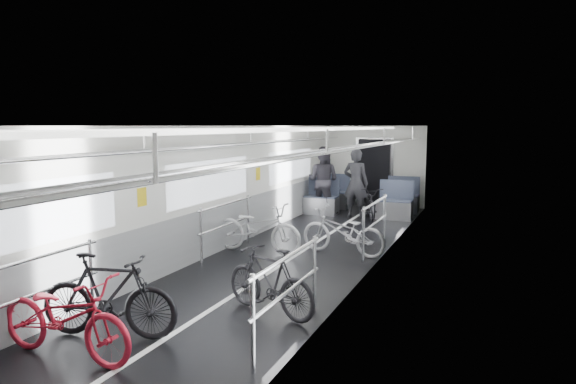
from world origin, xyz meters
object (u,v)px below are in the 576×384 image
(bike_right_near, at_px, (270,281))
(bike_right_mid, at_px, (343,232))
(bike_aisle, at_px, (370,203))
(bike_left_mid, at_px, (108,296))
(person_standing, at_px, (356,183))
(bike_left_far, at_px, (258,228))
(bike_left_near, at_px, (65,317))
(person_seated, at_px, (323,180))

(bike_right_near, bearing_deg, bike_right_mid, -160.57)
(bike_right_near, bearing_deg, bike_aisle, -157.47)
(bike_right_mid, bearing_deg, bike_left_mid, -7.92)
(person_standing, bearing_deg, bike_left_far, 83.95)
(bike_left_near, bearing_deg, bike_right_mid, -13.99)
(bike_left_near, xyz_separation_m, bike_right_near, (1.44, 1.95, -0.01))
(bike_left_near, height_order, person_seated, person_seated)
(bike_aisle, bearing_deg, bike_right_mid, -104.18)
(bike_left_near, height_order, bike_aisle, bike_left_near)
(bike_right_mid, relative_size, person_seated, 0.91)
(bike_right_near, bearing_deg, bike_left_mid, -26.65)
(bike_right_near, distance_m, person_standing, 7.24)
(bike_right_mid, distance_m, person_seated, 4.49)
(bike_left_far, bearing_deg, person_seated, 5.98)
(bike_left_mid, height_order, bike_right_near, bike_left_mid)
(bike_aisle, height_order, person_standing, person_standing)
(bike_left_near, distance_m, bike_right_near, 2.42)
(bike_left_mid, distance_m, bike_right_near, 1.94)
(bike_left_near, relative_size, bike_right_mid, 1.03)
(bike_aisle, bearing_deg, bike_left_near, -116.46)
(bike_right_near, relative_size, person_seated, 0.80)
(bike_left_mid, bearing_deg, bike_left_far, -11.46)
(person_seated, bearing_deg, bike_left_far, 99.19)
(bike_left_mid, bearing_deg, person_seated, -11.04)
(person_standing, relative_size, person_seated, 0.98)
(person_seated, bearing_deg, person_standing, 172.98)
(person_standing, bearing_deg, bike_right_near, 100.03)
(bike_left_near, xyz_separation_m, bike_aisle, (1.05, 9.14, -0.03))
(bike_right_near, height_order, person_standing, person_standing)
(bike_left_mid, xyz_separation_m, person_seated, (-0.35, 8.77, 0.43))
(bike_left_far, bearing_deg, bike_right_near, -148.41)
(bike_left_near, bearing_deg, bike_right_near, -35.13)
(bike_left_mid, height_order, person_seated, person_seated)
(bike_left_near, xyz_separation_m, bike_left_far, (-0.10, 4.80, 0.03))
(bike_left_mid, distance_m, person_standing, 8.57)
(bike_right_near, distance_m, bike_aisle, 7.20)
(bike_left_far, height_order, person_standing, person_standing)
(bike_aisle, relative_size, person_standing, 0.88)
(bike_left_mid, xyz_separation_m, bike_right_mid, (1.40, 4.66, -0.05))
(bike_right_mid, bearing_deg, person_seated, -148.19)
(bike_left_mid, xyz_separation_m, bike_left_far, (-0.13, 4.20, -0.01))
(bike_left_near, height_order, bike_right_near, bike_left_near)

